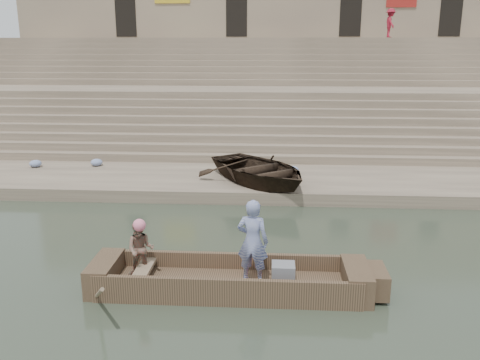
# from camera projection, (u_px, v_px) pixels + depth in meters

# --- Properties ---
(ground) EXTENTS (120.00, 120.00, 0.00)m
(ground) POSITION_uv_depth(u_px,v_px,m) (252.00, 299.00, 10.03)
(ground) COLOR #2B3427
(ground) RESTS_ON ground
(lower_landing) EXTENTS (32.00, 4.00, 0.40)m
(lower_landing) POSITION_uv_depth(u_px,v_px,m) (261.00, 183.00, 17.69)
(lower_landing) COLOR gray
(lower_landing) RESTS_ON ground
(mid_landing) EXTENTS (32.00, 3.00, 2.80)m
(mid_landing) POSITION_uv_depth(u_px,v_px,m) (265.00, 118.00, 24.61)
(mid_landing) COLOR gray
(mid_landing) RESTS_ON ground
(upper_landing) EXTENTS (32.00, 3.00, 5.20)m
(upper_landing) POSITION_uv_depth(u_px,v_px,m) (268.00, 82.00, 31.04)
(upper_landing) COLOR gray
(upper_landing) RESTS_ON ground
(ghat_steps) EXTENTS (32.00, 11.00, 5.20)m
(ghat_steps) POSITION_uv_depth(u_px,v_px,m) (266.00, 105.00, 26.13)
(ghat_steps) COLOR gray
(ghat_steps) RESTS_ON ground
(building_wall) EXTENTS (32.00, 5.07, 11.20)m
(building_wall) POSITION_uv_depth(u_px,v_px,m) (269.00, 32.00, 34.12)
(building_wall) COLOR tan
(building_wall) RESTS_ON ground
(main_rowboat) EXTENTS (5.00, 1.30, 0.22)m
(main_rowboat) POSITION_uv_depth(u_px,v_px,m) (229.00, 286.00, 10.34)
(main_rowboat) COLOR brown
(main_rowboat) RESTS_ON ground
(rowboat_trim) EXTENTS (6.04, 2.63, 1.83)m
(rowboat_trim) POSITION_uv_depth(u_px,v_px,m) (239.00, 277.00, 10.27)
(rowboat_trim) COLOR brown
(rowboat_trim) RESTS_ON ground
(standing_man) EXTENTS (0.70, 0.53, 1.72)m
(standing_man) POSITION_uv_depth(u_px,v_px,m) (253.00, 241.00, 10.07)
(standing_man) COLOR navy
(standing_man) RESTS_ON main_rowboat
(rowing_man) EXTENTS (0.59, 0.47, 1.16)m
(rowing_man) POSITION_uv_depth(u_px,v_px,m) (141.00, 249.00, 10.40)
(rowing_man) COLOR #26745A
(rowing_man) RESTS_ON main_rowboat
(television) EXTENTS (0.46, 0.42, 0.40)m
(television) POSITION_uv_depth(u_px,v_px,m) (283.00, 273.00, 10.19)
(television) COLOR slate
(television) RESTS_ON main_rowboat
(beached_rowboat) EXTENTS (5.04, 5.28, 0.89)m
(beached_rowboat) POSITION_uv_depth(u_px,v_px,m) (259.00, 170.00, 16.81)
(beached_rowboat) COLOR #2D2116
(beached_rowboat) RESTS_ON lower_landing
(pedestrian) EXTENTS (0.64, 1.06, 1.60)m
(pedestrian) POSITION_uv_depth(u_px,v_px,m) (390.00, 23.00, 28.86)
(pedestrian) COLOR maroon
(pedestrian) RESTS_ON upper_landing
(cloth_bundles) EXTENTS (18.56, 1.15, 0.26)m
(cloth_bundles) POSITION_uv_depth(u_px,v_px,m) (235.00, 167.00, 18.49)
(cloth_bundles) COLOR #3F5999
(cloth_bundles) RESTS_ON lower_landing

